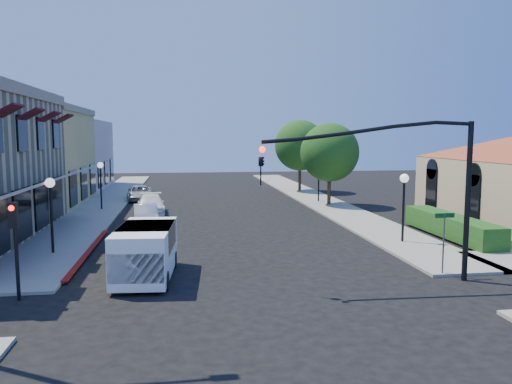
{
  "coord_description": "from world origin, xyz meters",
  "views": [
    {
      "loc": [
        -2.5,
        -15.62,
        5.46
      ],
      "look_at": [
        1.18,
        9.55,
        2.6
      ],
      "focal_mm": 35.0,
      "sensor_mm": 36.0,
      "label": 1
    }
  ],
  "objects": [
    {
      "name": "lamppost_left_far",
      "position": [
        -8.5,
        22.0,
        2.74
      ],
      "size": [
        0.44,
        0.44,
        3.57
      ],
      "color": "black",
      "rests_on": "ground"
    },
    {
      "name": "lamppost_left_near",
      "position": [
        -8.5,
        8.0,
        2.74
      ],
      "size": [
        0.44,
        0.44,
        3.57
      ],
      "color": "black",
      "rests_on": "ground"
    },
    {
      "name": "street_name_sign",
      "position": [
        7.5,
        2.2,
        1.7
      ],
      "size": [
        0.8,
        0.06,
        2.5
      ],
      "color": "#595B5E",
      "rests_on": "ground"
    },
    {
      "name": "curb_red_strip",
      "position": [
        -6.9,
        8.0,
        0.0
      ],
      "size": [
        0.25,
        10.0,
        0.06
      ],
      "primitive_type": "cube",
      "color": "maroon",
      "rests_on": "ground"
    },
    {
      "name": "signal_mast_arm",
      "position": [
        5.86,
        1.5,
        4.09
      ],
      "size": [
        8.01,
        0.39,
        6.0
      ],
      "color": "black",
      "rests_on": "ground"
    },
    {
      "name": "parked_car_b",
      "position": [
        -4.8,
        14.93,
        0.66
      ],
      "size": [
        1.82,
        4.12,
        1.31
      ],
      "primitive_type": "imported",
      "rotation": [
        0.0,
        0.0,
        0.11
      ],
      "color": "#BABDC0",
      "rests_on": "ground"
    },
    {
      "name": "ground",
      "position": [
        0.0,
        0.0,
        0.0
      ],
      "size": [
        120.0,
        120.0,
        0.0
      ],
      "primitive_type": "plane",
      "color": "black",
      "rests_on": "ground"
    },
    {
      "name": "pink_stucco_building",
      "position": [
        -15.5,
        38.0,
        3.5
      ],
      "size": [
        10.0,
        12.0,
        7.0
      ],
      "primitive_type": "cube",
      "color": "beige",
      "rests_on": "ground"
    },
    {
      "name": "yellow_stucco_building",
      "position": [
        -15.5,
        26.0,
        3.8
      ],
      "size": [
        10.0,
        12.0,
        7.6
      ],
      "primitive_type": "cube",
      "color": "tan",
      "rests_on": "ground"
    },
    {
      "name": "parked_car_c",
      "position": [
        -4.8,
        20.0,
        0.66
      ],
      "size": [
        2.15,
        4.65,
        1.32
      ],
      "primitive_type": "imported",
      "rotation": [
        0.0,
        0.0,
        0.07
      ],
      "color": "white",
      "rests_on": "ground"
    },
    {
      "name": "parked_car_a",
      "position": [
        -4.8,
        7.69,
        0.66
      ],
      "size": [
        2.05,
        4.05,
        1.32
      ],
      "primitive_type": "imported",
      "rotation": [
        0.0,
        0.0,
        0.13
      ],
      "color": "black",
      "rests_on": "ground"
    },
    {
      "name": "lamppost_right_far",
      "position": [
        8.5,
        24.0,
        2.74
      ],
      "size": [
        0.44,
        0.44,
        3.57
      ],
      "color": "black",
      "rests_on": "ground"
    },
    {
      "name": "sidewalk_left",
      "position": [
        -8.75,
        27.0,
        0.06
      ],
      "size": [
        3.5,
        50.0,
        0.12
      ],
      "primitive_type": "cube",
      "color": "gray",
      "rests_on": "ground"
    },
    {
      "name": "street_tree_a",
      "position": [
        8.8,
        22.0,
        4.19
      ],
      "size": [
        4.56,
        4.56,
        6.48
      ],
      "color": "#392816",
      "rests_on": "ground"
    },
    {
      "name": "hedge",
      "position": [
        11.7,
        9.0,
        0.0
      ],
      "size": [
        1.4,
        8.0,
        1.1
      ],
      "primitive_type": "cube",
      "color": "#1F4A15",
      "rests_on": "ground"
    },
    {
      "name": "street_tree_b",
      "position": [
        8.8,
        32.0,
        4.54
      ],
      "size": [
        4.94,
        4.94,
        7.02
      ],
      "color": "#392816",
      "rests_on": "ground"
    },
    {
      "name": "lamppost_right_near",
      "position": [
        8.5,
        8.0,
        2.74
      ],
      "size": [
        0.44,
        0.44,
        3.57
      ],
      "color": "black",
      "rests_on": "ground"
    },
    {
      "name": "parked_car_d",
      "position": [
        -6.2,
        27.6,
        0.62
      ],
      "size": [
        2.38,
        4.62,
        1.24
      ],
      "primitive_type": "imported",
      "rotation": [
        0.0,
        0.0,
        0.07
      ],
      "color": "#B3B6B9",
      "rests_on": "ground"
    },
    {
      "name": "sidewalk_right",
      "position": [
        8.75,
        27.0,
        0.06
      ],
      "size": [
        3.5,
        50.0,
        0.12
      ],
      "primitive_type": "cube",
      "color": "gray",
      "rests_on": "ground"
    },
    {
      "name": "white_van",
      "position": [
        -3.98,
        3.49,
        1.17
      ],
      "size": [
        2.32,
        4.7,
        2.02
      ],
      "color": "white",
      "rests_on": "ground"
    },
    {
      "name": "secondary_signal",
      "position": [
        -8.0,
        1.41,
        2.32
      ],
      "size": [
        0.28,
        0.42,
        3.32
      ],
      "color": "black",
      "rests_on": "ground"
    }
  ]
}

